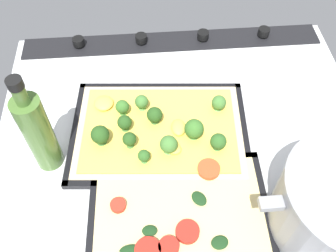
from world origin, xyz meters
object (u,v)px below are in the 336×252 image
at_px(baking_tray_back, 179,210).
at_px(baking_tray_front, 160,132).
at_px(broccoli_pizza, 159,129).
at_px(oil_bottle, 38,132).
at_px(veggie_pizza_back, 179,210).

bearing_deg(baking_tray_back, baking_tray_front, -82.36).
height_order(baking_tray_front, broccoli_pizza, broccoli_pizza).
bearing_deg(baking_tray_front, oil_bottle, 12.18).
bearing_deg(oil_bottle, veggie_pizza_back, 151.36).
relative_size(veggie_pizza_back, oil_bottle, 1.32).
bearing_deg(veggie_pizza_back, oil_bottle, -28.64).
bearing_deg(veggie_pizza_back, baking_tray_front, -82.95).
relative_size(baking_tray_front, veggie_pizza_back, 1.26).
height_order(broccoli_pizza, veggie_pizza_back, broccoli_pizza).
relative_size(baking_tray_front, baking_tray_back, 1.16).
bearing_deg(oil_bottle, broccoli_pizza, -168.47).
relative_size(broccoli_pizza, baking_tray_back, 1.08).
bearing_deg(broccoli_pizza, oil_bottle, 11.53).
xyz_separation_m(veggie_pizza_back, oil_bottle, (0.23, -0.13, 0.08)).
relative_size(baking_tray_front, broccoli_pizza, 1.07).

